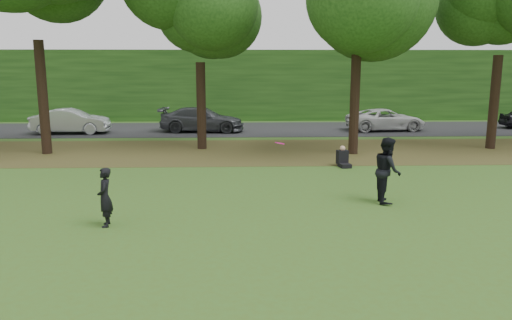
{
  "coord_description": "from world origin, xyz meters",
  "views": [
    {
      "loc": [
        -1.2,
        -10.0,
        4.07
      ],
      "look_at": [
        -0.72,
        4.24,
        1.3
      ],
      "focal_mm": 35.0,
      "sensor_mm": 36.0,
      "label": 1
    }
  ],
  "objects_px": {
    "player_right": "(387,170)",
    "player_left": "(105,197)",
    "frisbee": "(280,143)",
    "seated_person": "(343,159)"
  },
  "relations": [
    {
      "from": "seated_person",
      "to": "frisbee",
      "type": "bearing_deg",
      "value": -127.22
    },
    {
      "from": "player_left",
      "to": "frisbee",
      "type": "relative_size",
      "value": 5.36
    },
    {
      "from": "frisbee",
      "to": "seated_person",
      "type": "xyz_separation_m",
      "value": [
        3.02,
        5.78,
        -1.57
      ]
    },
    {
      "from": "player_right",
      "to": "seated_person",
      "type": "distance_m",
      "value": 5.3
    },
    {
      "from": "seated_person",
      "to": "player_right",
      "type": "bearing_deg",
      "value": -97.33
    },
    {
      "from": "player_right",
      "to": "frisbee",
      "type": "height_order",
      "value": "player_right"
    },
    {
      "from": "player_left",
      "to": "seated_person",
      "type": "height_order",
      "value": "player_left"
    },
    {
      "from": "player_right",
      "to": "player_left",
      "type": "bearing_deg",
      "value": 109.2
    },
    {
      "from": "seated_person",
      "to": "player_left",
      "type": "bearing_deg",
      "value": -145.87
    },
    {
      "from": "player_right",
      "to": "seated_person",
      "type": "xyz_separation_m",
      "value": [
        -0.21,
        5.25,
        -0.66
      ]
    }
  ]
}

